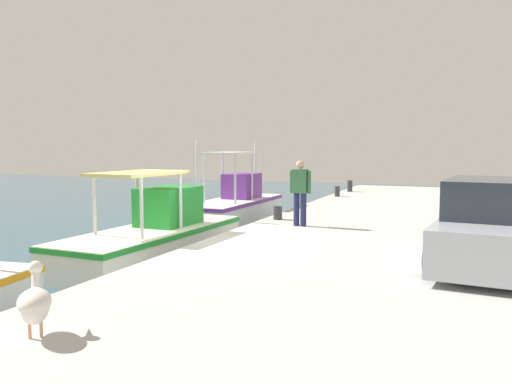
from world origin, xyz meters
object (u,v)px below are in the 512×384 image
object	(u,v)px
fisherman_standing	(300,190)
mooring_bollard_second	(278,213)
parked_car	(493,227)
mooring_bollard_third	(337,191)
pelican	(35,302)
fishing_boat_third	(155,236)
fishing_boat_fourth	(235,207)
mooring_bollard_fourth	(350,186)

from	to	relation	value
fisherman_standing	mooring_bollard_second	xyz separation A→B (m)	(0.95, 0.98, -0.78)
mooring_bollard_second	parked_car	bearing A→B (deg)	-126.85
mooring_bollard_third	fisherman_standing	bearing A→B (deg)	-173.42
pelican	mooring_bollard_third	distance (m)	17.51
fishing_boat_third	fishing_boat_fourth	bearing A→B (deg)	5.45
fishing_boat_third	mooring_bollard_third	distance (m)	10.77
fishing_boat_third	parked_car	world-z (taller)	fishing_boat_third
pelican	mooring_bollard_second	xyz separation A→B (m)	(9.98, 0.65, -0.20)
fishing_boat_third	mooring_bollard_fourth	xyz separation A→B (m)	(13.08, -2.29, 0.43)
fishing_boat_fourth	fishing_boat_third	bearing A→B (deg)	-174.55
parked_car	mooring_bollard_third	xyz separation A→B (m)	(11.71, 5.60, -0.50)
mooring_bollard_third	mooring_bollard_fourth	world-z (taller)	mooring_bollard_fourth
fishing_boat_fourth	fisherman_standing	size ratio (longest dim) A/B	3.12
fishing_boat_fourth	mooring_bollard_fourth	xyz separation A→B (m)	(6.71, -2.89, 0.38)
fishing_boat_third	fisherman_standing	distance (m)	4.02
mooring_bollard_second	mooring_bollard_fourth	xyz separation A→B (m)	(10.08, 0.00, 0.07)
fisherman_standing	parked_car	distance (m)	5.65
pelican	parked_car	bearing A→B (deg)	-40.50
fisherman_standing	parked_car	size ratio (longest dim) A/B	0.42
mooring_bollard_fourth	pelican	bearing A→B (deg)	-178.13
fisherman_standing	pelican	bearing A→B (deg)	177.95
fishing_boat_fourth	fisherman_standing	distance (m)	5.90
pelican	fisherman_standing	world-z (taller)	fisherman_standing
mooring_bollard_second	fishing_boat_fourth	bearing A→B (deg)	40.72
pelican	parked_car	distance (m)	7.62
fisherman_standing	mooring_bollard_third	xyz separation A→B (m)	(8.47, 0.98, -0.76)
mooring_bollard_third	mooring_bollard_fourth	distance (m)	2.56
mooring_bollard_fourth	fisherman_standing	bearing A→B (deg)	-174.94
fisherman_standing	mooring_bollard_second	distance (m)	1.57
fishing_boat_third	fishing_boat_fourth	distance (m)	6.39
pelican	mooring_bollard_fourth	distance (m)	20.07
fishing_boat_third	mooring_bollard_third	bearing A→B (deg)	-12.26
fishing_boat_third	mooring_bollard_fourth	bearing A→B (deg)	-9.92
mooring_bollard_second	mooring_bollard_third	xyz separation A→B (m)	(7.52, 0.00, 0.02)
fishing_boat_third	pelican	size ratio (longest dim) A/B	7.16
fishing_boat_fourth	pelican	xyz separation A→B (m)	(-13.34, -3.55, 0.52)
mooring_bollard_second	fisherman_standing	bearing A→B (deg)	-134.25
mooring_bollard_second	mooring_bollard_third	world-z (taller)	mooring_bollard_third
fishing_boat_fourth	mooring_bollard_second	xyz separation A→B (m)	(-3.36, -2.89, 0.31)
pelican	fisherman_standing	size ratio (longest dim) A/B	0.48
mooring_bollard_third	pelican	bearing A→B (deg)	-177.86
fishing_boat_third	mooring_bollard_second	size ratio (longest dim) A/B	15.60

